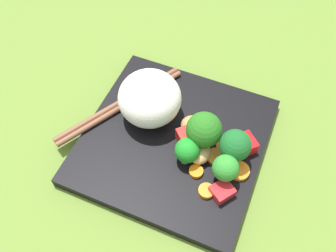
# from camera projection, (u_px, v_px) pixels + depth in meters

# --- Properties ---
(ground_plane) EXTENTS (1.10, 1.10, 0.02)m
(ground_plane) POSITION_uv_depth(u_px,v_px,m) (173.00, 147.00, 0.59)
(ground_plane) COLOR olive
(square_plate) EXTENTS (0.27, 0.27, 0.02)m
(square_plate) POSITION_uv_depth(u_px,v_px,m) (174.00, 141.00, 0.58)
(square_plate) COLOR black
(square_plate) RESTS_ON ground_plane
(rice_mound) EXTENTS (0.13, 0.13, 0.08)m
(rice_mound) POSITION_uv_depth(u_px,v_px,m) (150.00, 98.00, 0.56)
(rice_mound) COLOR white
(rice_mound) RESTS_ON square_plate
(broccoli_floret_0) EXTENTS (0.05, 0.05, 0.07)m
(broccoli_floret_0) POSITION_uv_depth(u_px,v_px,m) (204.00, 130.00, 0.53)
(broccoli_floret_0) COLOR #5C903C
(broccoli_floret_0) RESTS_ON square_plate
(broccoli_floret_1) EXTENTS (0.04, 0.04, 0.05)m
(broccoli_floret_1) POSITION_uv_depth(u_px,v_px,m) (226.00, 168.00, 0.51)
(broccoli_floret_1) COLOR #6CA54B
(broccoli_floret_1) RESTS_ON square_plate
(broccoli_floret_2) EXTENTS (0.05, 0.05, 0.06)m
(broccoli_floret_2) POSITION_uv_depth(u_px,v_px,m) (235.00, 145.00, 0.52)
(broccoli_floret_2) COLOR #57933B
(broccoli_floret_2) RESTS_ON square_plate
(broccoli_floret_3) EXTENTS (0.04, 0.04, 0.04)m
(broccoli_floret_3) POSITION_uv_depth(u_px,v_px,m) (187.00, 151.00, 0.53)
(broccoli_floret_3) COLOR #649A47
(broccoli_floret_3) RESTS_ON square_plate
(carrot_slice_0) EXTENTS (0.03, 0.03, 0.01)m
(carrot_slice_0) POSITION_uv_depth(u_px,v_px,m) (196.00, 171.00, 0.53)
(carrot_slice_0) COLOR orange
(carrot_slice_0) RESTS_ON square_plate
(carrot_slice_1) EXTENTS (0.03, 0.03, 0.01)m
(carrot_slice_1) POSITION_uv_depth(u_px,v_px,m) (206.00, 191.00, 0.52)
(carrot_slice_1) COLOR orange
(carrot_slice_1) RESTS_ON square_plate
(carrot_slice_2) EXTENTS (0.04, 0.04, 0.01)m
(carrot_slice_2) POSITION_uv_depth(u_px,v_px,m) (216.00, 156.00, 0.55)
(carrot_slice_2) COLOR orange
(carrot_slice_2) RESTS_ON square_plate
(carrot_slice_3) EXTENTS (0.03, 0.03, 0.00)m
(carrot_slice_3) POSITION_uv_depth(u_px,v_px,m) (225.00, 145.00, 0.56)
(carrot_slice_3) COLOR orange
(carrot_slice_3) RESTS_ON square_plate
(carrot_slice_4) EXTENTS (0.04, 0.04, 0.01)m
(carrot_slice_4) POSITION_uv_depth(u_px,v_px,m) (239.00, 171.00, 0.53)
(carrot_slice_4) COLOR orange
(carrot_slice_4) RESTS_ON square_plate
(pepper_chunk_0) EXTENTS (0.04, 0.04, 0.02)m
(pepper_chunk_0) POSITION_uv_depth(u_px,v_px,m) (245.00, 144.00, 0.55)
(pepper_chunk_0) COLOR red
(pepper_chunk_0) RESTS_ON square_plate
(pepper_chunk_1) EXTENTS (0.03, 0.03, 0.02)m
(pepper_chunk_1) POSITION_uv_depth(u_px,v_px,m) (184.00, 140.00, 0.55)
(pepper_chunk_1) COLOR red
(pepper_chunk_1) RESTS_ON square_plate
(pepper_chunk_2) EXTENTS (0.04, 0.04, 0.02)m
(pepper_chunk_2) POSITION_uv_depth(u_px,v_px,m) (222.00, 191.00, 0.51)
(pepper_chunk_2) COLOR red
(pepper_chunk_2) RESTS_ON square_plate
(chicken_piece_0) EXTENTS (0.04, 0.04, 0.02)m
(chicken_piece_0) POSITION_uv_depth(u_px,v_px,m) (200.00, 153.00, 0.54)
(chicken_piece_0) COLOR tan
(chicken_piece_0) RESTS_ON square_plate
(chicken_piece_1) EXTENTS (0.04, 0.04, 0.02)m
(chicken_piece_1) POSITION_uv_depth(u_px,v_px,m) (193.00, 126.00, 0.57)
(chicken_piece_1) COLOR tan
(chicken_piece_1) RESTS_ON square_plate
(chopstick_pair) EXTENTS (0.13, 0.21, 0.01)m
(chopstick_pair) POSITION_uv_depth(u_px,v_px,m) (121.00, 105.00, 0.60)
(chopstick_pair) COLOR brown
(chopstick_pair) RESTS_ON square_plate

